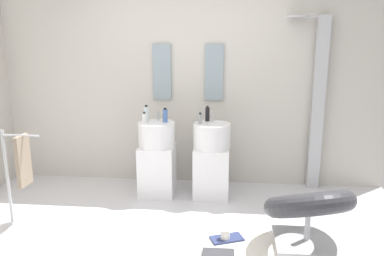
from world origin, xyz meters
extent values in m
cube|color=silver|center=(0.00, 0.00, -0.02)|extent=(4.80, 3.60, 0.04)
cube|color=beige|center=(0.00, 1.65, 1.30)|extent=(4.80, 0.10, 2.60)
cube|color=white|center=(-0.32, 1.15, 0.29)|extent=(0.40, 0.40, 0.58)
cylinder|color=white|center=(-0.32, 1.15, 0.72)|extent=(0.42, 0.42, 0.28)
cylinder|color=#B7BABF|center=(-0.32, 1.27, 0.91)|extent=(0.02, 0.02, 0.10)
cube|color=white|center=(0.32, 1.15, 0.29)|extent=(0.40, 0.40, 0.58)
cylinder|color=white|center=(0.32, 1.15, 0.72)|extent=(0.42, 0.42, 0.28)
cylinder|color=#B7BABF|center=(0.32, 1.27, 0.91)|extent=(0.02, 0.02, 0.10)
cube|color=#8C9EA8|center=(-0.32, 1.58, 1.39)|extent=(0.22, 0.03, 0.66)
cube|color=#8C9EA8|center=(0.32, 1.58, 1.39)|extent=(0.22, 0.03, 0.66)
cube|color=#B7BABF|center=(1.55, 1.53, 1.02)|extent=(0.14, 0.08, 2.05)
cylinder|color=#B7BABF|center=(1.40, 1.51, 2.03)|extent=(0.30, 0.02, 0.02)
cylinder|color=#B7BABF|center=(1.25, 1.48, 2.03)|extent=(0.24, 0.24, 0.02)
cube|color=#B7BABF|center=(1.21, 0.12, 0.03)|extent=(0.56, 0.50, 0.06)
cylinder|color=#B7BABF|center=(1.21, 0.12, 0.20)|extent=(0.05, 0.05, 0.34)
torus|color=#333338|center=(1.21, 0.12, 0.40)|extent=(1.00, 1.00, 0.49)
cylinder|color=#B7BABF|center=(-1.63, 0.30, 0.47)|extent=(0.03, 0.03, 0.95)
cylinder|color=#B7BABF|center=(-1.45, 0.30, 0.90)|extent=(0.36, 0.02, 0.02)
cube|color=gray|center=(-1.45, 0.30, 0.65)|extent=(0.04, 0.22, 0.50)
cube|color=white|center=(0.61, 0.01, 0.01)|extent=(1.18, 0.64, 0.01)
cube|color=navy|center=(0.51, 0.14, 0.02)|extent=(0.33, 0.25, 0.02)
cube|color=#38383D|center=(0.44, -0.15, 0.03)|extent=(0.27, 0.17, 0.03)
cylinder|color=white|center=(0.49, 0.12, 0.06)|extent=(0.08, 0.08, 0.11)
cylinder|color=#4C72B7|center=(-0.22, 1.19, 0.93)|extent=(0.06, 0.06, 0.14)
cylinder|color=black|center=(-0.22, 1.19, 1.02)|extent=(0.03, 0.03, 0.02)
cylinder|color=#99999E|center=(0.18, 1.14, 0.91)|extent=(0.05, 0.05, 0.11)
cylinder|color=black|center=(0.18, 1.14, 0.98)|extent=(0.03, 0.03, 0.02)
cylinder|color=silver|center=(-0.44, 1.19, 0.95)|extent=(0.05, 0.05, 0.17)
cylinder|color=black|center=(-0.44, 1.19, 1.04)|extent=(0.03, 0.03, 0.02)
cylinder|color=black|center=(0.26, 1.29, 0.94)|extent=(0.05, 0.05, 0.16)
cylinder|color=black|center=(0.26, 1.29, 1.03)|extent=(0.03, 0.03, 0.02)
cylinder|color=white|center=(-0.44, 1.09, 0.92)|extent=(0.05, 0.05, 0.11)
cylinder|color=black|center=(-0.44, 1.09, 0.98)|extent=(0.03, 0.03, 0.02)
camera|label=1|loc=(0.50, -3.03, 1.81)|focal=35.78mm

